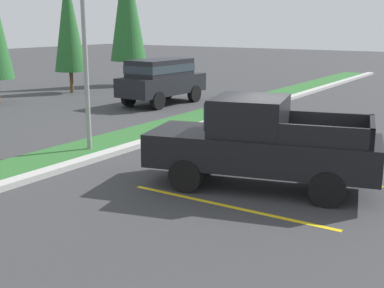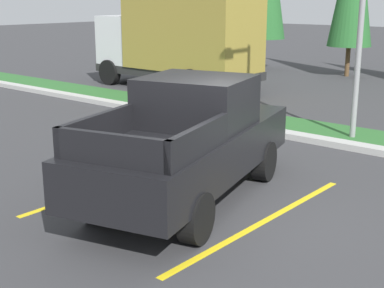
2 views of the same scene
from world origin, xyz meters
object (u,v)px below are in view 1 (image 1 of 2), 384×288
(pickup_truck_main, at_px, (260,143))
(cypress_tree_rightmost, at_px, (68,21))
(cypress_tree_far_right, at_px, (127,3))
(street_light, at_px, (87,8))
(suv_distant, at_px, (161,78))

(pickup_truck_main, distance_m, cypress_tree_rightmost, 18.68)
(pickup_truck_main, relative_size, cypress_tree_far_right, 0.67)
(street_light, height_order, cypress_tree_rightmost, street_light)
(suv_distant, distance_m, cypress_tree_far_right, 8.76)
(cypress_tree_rightmost, xyz_separation_m, cypress_tree_far_right, (4.41, -0.37, 1.06))
(street_light, bearing_deg, pickup_truck_main, -93.92)
(pickup_truck_main, relative_size, suv_distant, 1.18)
(pickup_truck_main, xyz_separation_m, suv_distant, (8.82, 9.32, 0.20))
(street_light, relative_size, cypress_tree_far_right, 0.87)
(suv_distant, height_order, cypress_tree_rightmost, cypress_tree_rightmost)
(pickup_truck_main, height_order, street_light, street_light)
(street_light, distance_m, cypress_tree_rightmost, 13.68)
(suv_distant, relative_size, cypress_tree_far_right, 0.56)
(pickup_truck_main, xyz_separation_m, cypress_tree_far_right, (13.84, 15.51, 3.83))
(pickup_truck_main, bearing_deg, street_light, 86.08)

